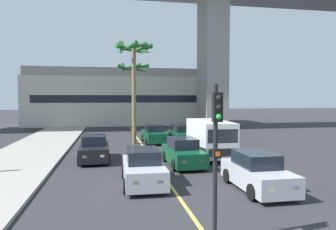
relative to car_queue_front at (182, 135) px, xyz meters
The scene contains 12 objects.
lane_stripe_center 4.04m from the car_queue_front, 151.25° to the right, with size 0.14×56.00×0.01m, color #DBCC4C.
pier_building_backdrop 21.39m from the car_queue_front, 99.50° to the left, with size 28.06×8.04×8.01m.
car_queue_front is the anchor object (origin of this frame).
car_queue_second 9.41m from the car_queue_front, 138.47° to the right, with size 1.92×4.14×1.56m.
car_queue_third 12.95m from the car_queue_front, 111.02° to the right, with size 1.89×4.13×1.56m.
car_queue_fourth 13.81m from the car_queue_front, 90.24° to the right, with size 1.85×4.11×1.56m.
car_queue_fifth 8.81m from the car_queue_front, 103.06° to the right, with size 1.92×4.14×1.56m.
car_queue_sixth 2.43m from the car_queue_front, 163.77° to the left, with size 1.92×4.14×1.56m.
delivery_van 6.40m from the car_queue_front, 86.94° to the right, with size 2.27×5.30×2.36m.
traffic_light_median_near 18.52m from the car_queue_front, 100.55° to the right, with size 0.24×0.37×4.20m.
palm_tree_near_median 7.52m from the car_queue_front, behind, with size 3.23×3.25×8.50m.
palm_tree_mid_median 11.27m from the car_queue_front, 109.77° to the left, with size 3.59×3.62×7.73m.
Camera 1 is at (-2.61, 0.07, 3.83)m, focal length 33.50 mm.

